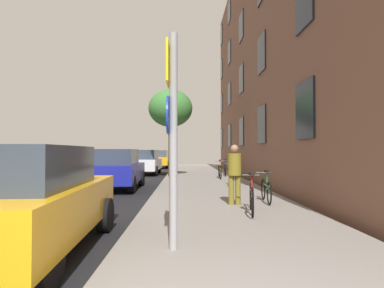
% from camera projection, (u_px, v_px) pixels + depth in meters
% --- Properties ---
extents(ground_plane, '(41.80, 41.80, 0.00)m').
position_uv_depth(ground_plane, '(137.00, 181.00, 16.85)').
color(ground_plane, '#332D28').
extents(road_asphalt, '(7.00, 38.00, 0.01)m').
position_uv_depth(road_asphalt, '(96.00, 181.00, 16.80)').
color(road_asphalt, black).
rests_on(road_asphalt, ground).
extents(sidewalk, '(4.20, 38.00, 0.12)m').
position_uv_depth(sidewalk, '(204.00, 180.00, 16.93)').
color(sidewalk, gray).
rests_on(sidewalk, ground).
extents(building_facade, '(0.56, 27.00, 13.38)m').
position_uv_depth(building_facade, '(255.00, 51.00, 16.64)').
color(building_facade, brown).
rests_on(building_facade, ground).
extents(sign_post, '(0.15, 0.60, 3.18)m').
position_uv_depth(sign_post, '(172.00, 124.00, 4.77)').
color(sign_post, gray).
rests_on(sign_post, sidewalk).
extents(traffic_light, '(0.43, 0.24, 3.71)m').
position_uv_depth(traffic_light, '(175.00, 137.00, 26.00)').
color(traffic_light, black).
rests_on(traffic_light, sidewalk).
extents(tree_near, '(2.50, 2.50, 4.94)m').
position_uv_depth(tree_near, '(171.00, 109.00, 18.51)').
color(tree_near, '#4C3823').
rests_on(tree_near, sidewalk).
extents(bicycle_0, '(0.45, 1.66, 0.95)m').
position_uv_depth(bicycle_0, '(252.00, 197.00, 7.50)').
color(bicycle_0, black).
rests_on(bicycle_0, sidewalk).
extents(bicycle_1, '(0.42, 1.60, 0.90)m').
position_uv_depth(bicycle_1, '(266.00, 190.00, 9.12)').
color(bicycle_1, black).
rests_on(bicycle_1, sidewalk).
extents(bicycle_2, '(0.46, 1.76, 0.98)m').
position_uv_depth(bicycle_2, '(231.00, 176.00, 13.66)').
color(bicycle_2, black).
rests_on(bicycle_2, sidewalk).
extents(bicycle_3, '(0.42, 1.66, 0.99)m').
position_uv_depth(bicycle_3, '(220.00, 171.00, 17.03)').
color(bicycle_3, black).
rests_on(bicycle_3, sidewalk).
extents(bicycle_4, '(0.42, 1.66, 0.97)m').
position_uv_depth(bicycle_4, '(225.00, 169.00, 18.88)').
color(bicycle_4, black).
rests_on(bicycle_4, sidewalk).
extents(pedestrian_0, '(0.38, 0.38, 1.61)m').
position_uv_depth(pedestrian_0, '(235.00, 170.00, 8.71)').
color(pedestrian_0, olive).
rests_on(pedestrian_0, sidewalk).
extents(car_0, '(1.97, 4.25, 1.62)m').
position_uv_depth(car_0, '(27.00, 199.00, 4.82)').
color(car_0, orange).
rests_on(car_0, road_asphalt).
extents(car_1, '(1.77, 4.06, 1.62)m').
position_uv_depth(car_1, '(118.00, 169.00, 13.14)').
color(car_1, navy).
rests_on(car_1, road_asphalt).
extents(car_2, '(1.93, 4.28, 1.62)m').
position_uv_depth(car_2, '(145.00, 162.00, 21.47)').
color(car_2, silver).
rests_on(car_2, road_asphalt).
extents(car_3, '(1.81, 4.41, 1.62)m').
position_uv_depth(car_3, '(159.00, 159.00, 29.80)').
color(car_3, orange).
rests_on(car_3, road_asphalt).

